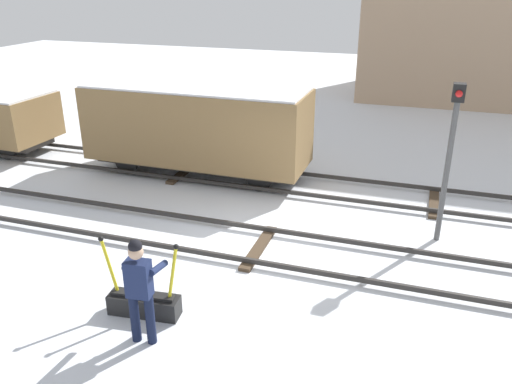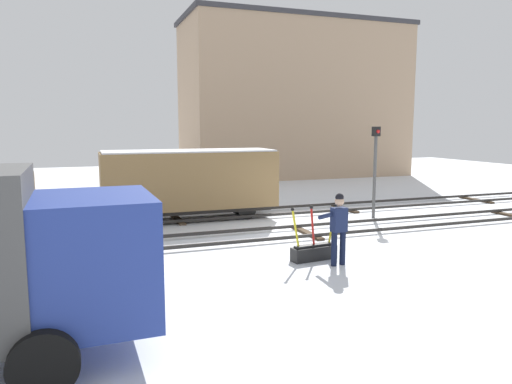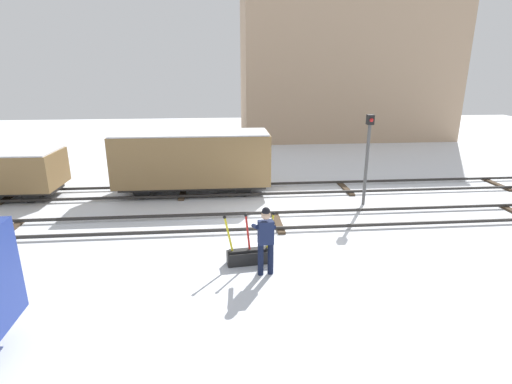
# 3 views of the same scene
# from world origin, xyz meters

# --- Properties ---
(ground_plane) EXTENTS (60.00, 60.00, 0.00)m
(ground_plane) POSITION_xyz_m (0.00, 0.00, 0.00)
(ground_plane) COLOR silver
(track_main_line) EXTENTS (44.00, 1.94, 0.18)m
(track_main_line) POSITION_xyz_m (0.00, 0.00, 0.11)
(track_main_line) COLOR #2D2B28
(track_main_line) RESTS_ON ground_plane
(track_siding_near) EXTENTS (44.00, 1.94, 0.18)m
(track_siding_near) POSITION_xyz_m (0.00, 3.67, 0.11)
(track_siding_near) COLOR #2D2B28
(track_siding_near) RESTS_ON ground_plane
(switch_lever_frame) EXTENTS (1.40, 0.50, 1.45)m
(switch_lever_frame) POSITION_xyz_m (-1.17, -2.78, 0.25)
(switch_lever_frame) COLOR black
(switch_lever_frame) RESTS_ON ground_plane
(rail_worker) EXTENTS (0.59, 0.74, 1.83)m
(rail_worker) POSITION_xyz_m (-0.82, -3.39, 1.04)
(rail_worker) COLOR #111831
(rail_worker) RESTS_ON ground_plane
(signal_post) EXTENTS (0.24, 0.32, 3.46)m
(signal_post) POSITION_xyz_m (3.60, 1.67, 2.14)
(signal_post) COLOR #4C4C4C
(signal_post) RESTS_ON ground_plane
(apartment_building) EXTENTS (15.51, 6.76, 10.59)m
(apartment_building) POSITION_xyz_m (7.50, 17.61, 5.30)
(apartment_building) COLOR tan
(apartment_building) RESTS_ON ground_plane
(freight_car_near_switch) EXTENTS (6.31, 2.10, 2.60)m
(freight_car_near_switch) POSITION_xyz_m (-3.05, 3.67, 1.48)
(freight_car_near_switch) COLOR #2D2B28
(freight_car_near_switch) RESTS_ON ground_plane
(perched_bird_roof_left) EXTENTS (0.16, 0.28, 0.13)m
(perched_bird_roof_left) POSITION_xyz_m (9.45, 16.55, 10.65)
(perched_bird_roof_left) COLOR #514C47
(perched_bird_roof_left) RESTS_ON apartment_building
(perched_bird_roof_right) EXTENTS (0.27, 0.24, 0.13)m
(perched_bird_roof_right) POSITION_xyz_m (14.10, 15.07, 10.65)
(perched_bird_roof_right) COLOR #514C47
(perched_bird_roof_right) RESTS_ON apartment_building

